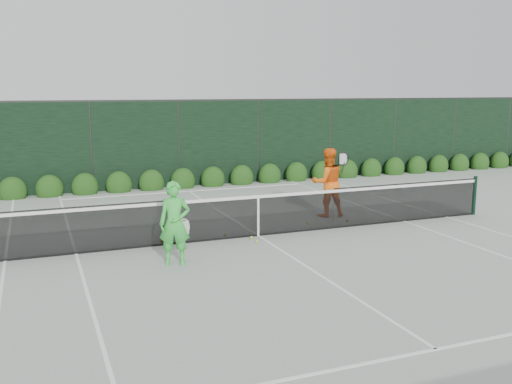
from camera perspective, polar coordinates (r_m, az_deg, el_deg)
name	(u,v)px	position (r m, az deg, el deg)	size (l,w,h in m)	color
ground	(258,236)	(13.48, 0.21, -4.42)	(80.00, 80.00, 0.00)	gray
tennis_net	(257,214)	(13.34, 0.12, -2.22)	(12.90, 0.10, 1.07)	black
player_woman	(175,223)	(11.27, -8.13, -3.12)	(0.70, 0.57, 1.66)	green
player_man	(328,182)	(15.50, 7.17, 0.96)	(0.99, 0.80, 1.86)	orange
court_lines	(258,236)	(13.47, 0.21, -4.39)	(11.03, 23.83, 0.01)	white
windscreen_fence	(311,192)	(10.73, 5.57, 0.02)	(32.00, 21.07, 3.06)	black
hedge_row	(183,181)	(20.11, -7.33, 1.08)	(31.66, 0.65, 0.94)	#14370F
tennis_balls	(261,233)	(13.64, 0.51, -4.08)	(5.00, 1.24, 0.07)	#BCD830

